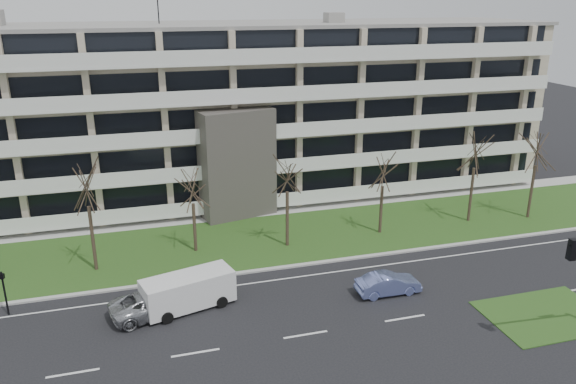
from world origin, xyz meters
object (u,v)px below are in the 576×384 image
object	(u,v)px
silver_pickup	(156,302)
white_van	(189,288)
blue_sedan	(388,284)
pedestrian_signal	(4,288)

from	to	relation	value
silver_pickup	white_van	bearing A→B (deg)	-98.59
blue_sedan	silver_pickup	bearing A→B (deg)	84.04
blue_sedan	pedestrian_signal	xyz separation A→B (m)	(-22.26, 3.86, 1.09)
blue_sedan	pedestrian_signal	size ratio (longest dim) A/B	1.46
silver_pickup	pedestrian_signal	xyz separation A→B (m)	(-8.28, 2.27, 1.03)
silver_pickup	blue_sedan	xyz separation A→B (m)	(13.98, -1.59, -0.06)
silver_pickup	pedestrian_signal	world-z (taller)	pedestrian_signal
white_van	blue_sedan	bearing A→B (deg)	-23.20
blue_sedan	white_van	xyz separation A→B (m)	(-12.01, 1.77, 0.58)
white_van	pedestrian_signal	size ratio (longest dim) A/B	2.06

